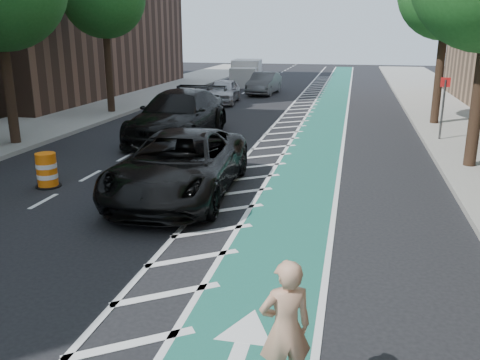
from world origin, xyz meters
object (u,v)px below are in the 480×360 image
(suv_far, at_px, (179,115))
(barrel_a, at_px, (47,171))
(skateboarder, at_px, (285,329))
(suv_near, at_px, (180,164))

(suv_far, distance_m, barrel_a, 7.11)
(skateboarder, height_order, suv_far, suv_far)
(suv_far, bearing_deg, suv_near, -69.57)
(skateboarder, distance_m, suv_near, 8.01)
(suv_near, distance_m, suv_far, 7.23)
(suv_near, distance_m, barrel_a, 3.82)
(skateboarder, bearing_deg, barrel_a, -67.08)
(suv_far, relative_size, barrel_a, 6.84)
(barrel_a, bearing_deg, suv_near, 1.91)
(suv_near, bearing_deg, skateboarder, -64.79)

